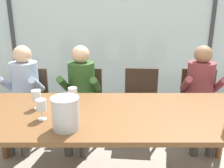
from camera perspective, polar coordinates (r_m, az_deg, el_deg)
The scene contains 17 objects.
ground at distance 3.41m, azimuth 0.01°, elevation -10.94°, with size 14.00×14.00×0.00m, color #9E9384.
window_glass_panel at distance 4.44m, azimuth 0.02°, elevation 13.42°, with size 7.79×0.03×2.60m, color silver.
window_mullion_left at distance 4.76m, azimuth -22.15°, elevation 12.44°, with size 0.06×0.06×2.60m, color #38383D.
window_mullion_right at distance 4.76m, azimuth 22.20°, elevation 12.44°, with size 0.06×0.06×2.60m, color #38383D.
hillside_vineyard at distance 8.81m, azimuth 0.04°, elevation 14.16°, with size 13.79×2.40×2.16m, color #568942.
dining_table at distance 2.21m, azimuth -0.01°, elevation -8.05°, with size 2.59×1.00×0.74m.
chair_near_curtain at distance 3.30m, azimuth -18.48°, elevation -3.19°, with size 0.47×0.47×0.88m.
chair_left_of_center at distance 3.15m, azimuth -6.36°, elevation -3.31°, with size 0.48×0.48×0.88m.
chair_center at distance 3.15m, azimuth 6.74°, elevation -3.31°, with size 0.48×0.48×0.88m.
chair_right_of_center at distance 3.28m, azimuth 19.32°, elevation -3.39°, with size 0.49×0.49×0.88m.
person_pale_blue_shirt at distance 3.11m, azimuth -19.83°, elevation -1.20°, with size 0.48×0.62×1.20m.
person_olive_shirt at distance 2.95m, azimuth -7.29°, elevation -1.27°, with size 0.49×0.63×1.20m.
person_maroon_top at distance 3.11m, azimuth 19.91°, elevation -1.21°, with size 0.49×0.63×1.20m.
ice_bucket_primary at distance 1.89m, azimuth -10.70°, elevation -6.56°, with size 0.21×0.21×0.25m.
wine_glass_by_left_taster at distance 2.09m, azimuth -16.06°, elevation -4.92°, with size 0.08×0.08×0.17m.
wine_glass_near_bucket at distance 2.32m, azimuth -17.10°, elevation -2.62°, with size 0.08×0.08×0.17m.
wine_glass_center_pour at distance 2.32m, azimuth -9.08°, elevation -2.19°, with size 0.08×0.08×0.17m.
Camera 1 is at (0.00, -1.99, 1.64)m, focal length 39.50 mm.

